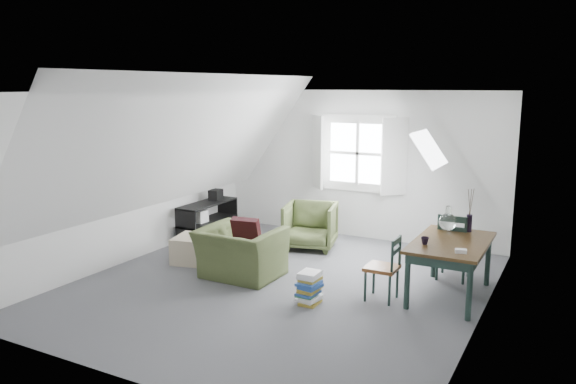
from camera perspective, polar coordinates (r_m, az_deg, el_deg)
The scene contains 24 objects.
floor at distance 7.46m, azimuth -0.81°, elevation -9.43°, with size 5.50×5.50×0.00m, color #515257.
ceiling at distance 7.00m, azimuth -0.86°, elevation 10.16°, with size 5.50×5.50×0.00m, color white.
wall_back at distance 9.59m, azimuth 7.15°, elevation 2.75°, with size 5.00×5.00×0.00m, color silver.
wall_front at distance 4.96m, azimuth -16.46°, elevation -5.17°, with size 5.00×5.00×0.00m, color silver.
wall_left at distance 8.60m, azimuth -15.58°, elevation 1.51°, with size 5.50×5.50×0.00m, color silver.
wall_right at distance 6.33m, azimuth 19.41°, elevation -1.94°, with size 5.50×5.50×0.00m, color silver.
slope_left at distance 7.91m, azimuth -10.76°, elevation 4.78°, with size 5.50×5.50×0.00m, color white.
slope_right at distance 6.44m, azimuth 11.33°, elevation 3.43°, with size 5.50×5.50×0.00m, color white.
dormer_window at distance 9.49m, azimuth 7.02°, elevation 3.89°, with size 1.71×0.35×1.30m.
skylight at distance 7.69m, azimuth 14.16°, elevation 4.25°, with size 0.55×0.75×0.04m, color white.
armchair_near at distance 7.78m, azimuth -4.79°, elevation -8.58°, with size 1.05×0.92×0.68m, color #424D29.
armchair_far at distance 9.09m, azimuth 2.26°, elevation -5.68°, with size 0.79×0.81×0.74m, color #424D29.
throw_pillow at distance 7.73m, azimuth -4.26°, elevation -4.00°, with size 0.39×0.11×0.39m, color #330E13.
ottoman at distance 8.45m, azimuth -9.38°, elevation -5.74°, with size 0.58×0.58×0.38m, color #B6A88C.
dining_table at distance 7.17m, azimuth 16.23°, elevation -5.52°, with size 0.85×1.42×0.71m.
demijohn at distance 7.57m, azimuth 15.93°, elevation -2.88°, with size 0.23×0.23×0.32m.
vase_twigs at distance 7.62m, azimuth 17.93°, elevation -2.95°, with size 0.07×0.08×0.57m.
cup at distance 6.91m, azimuth 13.72°, elevation -5.19°, with size 0.10×0.10×0.09m, color black.
paper_box at distance 6.68m, azimuth 17.15°, elevation -5.75°, with size 0.13×0.08×0.04m, color white.
dining_chair_far at distance 7.85m, azimuth 16.46°, elevation -5.19°, with size 0.43×0.43×0.91m.
dining_chair_near at distance 6.93m, azimuth 9.78°, elevation -7.53°, with size 0.38×0.38×0.80m.
media_shelf at distance 9.63m, azimuth -8.29°, elevation -3.11°, with size 0.41×1.22×0.63m.
electronics_box at distance 9.77m, azimuth -7.35°, elevation -0.32°, with size 0.18×0.24×0.19m, color black.
magazine_stack at distance 6.80m, azimuth 2.19°, elevation -9.71°, with size 0.29×0.35×0.39m.
Camera 1 is at (3.39, -6.12, 2.58)m, focal length 35.00 mm.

